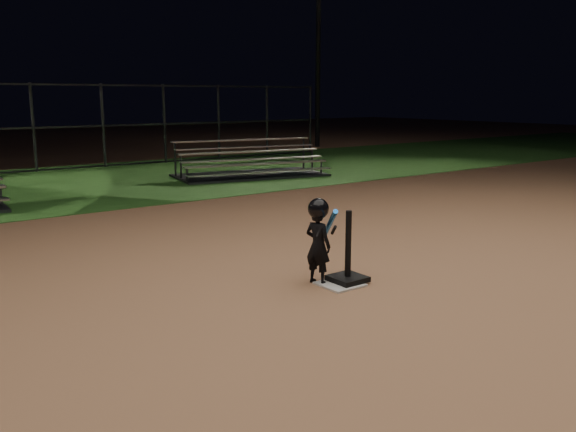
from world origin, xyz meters
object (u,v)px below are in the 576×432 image
(home_plate, at_px, (340,284))
(light_pole_right, at_px, (319,26))
(batting_tee, at_px, (348,268))
(bleacher_right, at_px, (250,169))
(child_batter, at_px, (318,238))

(home_plate, relative_size, light_pole_right, 0.05)
(batting_tee, bearing_deg, light_pole_right, 51.51)
(batting_tee, bearing_deg, home_plate, -174.97)
(home_plate, xyz_separation_m, light_pole_right, (12.00, 14.94, 4.93))
(batting_tee, xyz_separation_m, bleacher_right, (4.23, 8.53, 0.02))
(child_batter, bearing_deg, batting_tee, -141.33)
(home_plate, xyz_separation_m, batting_tee, (0.13, 0.01, 0.17))
(batting_tee, distance_m, child_batter, 0.49)
(home_plate, distance_m, child_batter, 0.58)
(bleacher_right, distance_m, light_pole_right, 11.04)
(batting_tee, bearing_deg, bleacher_right, 63.62)
(home_plate, height_order, light_pole_right, light_pole_right)
(bleacher_right, relative_size, light_pole_right, 0.51)
(bleacher_right, bearing_deg, home_plate, -105.63)
(home_plate, distance_m, light_pole_right, 19.79)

